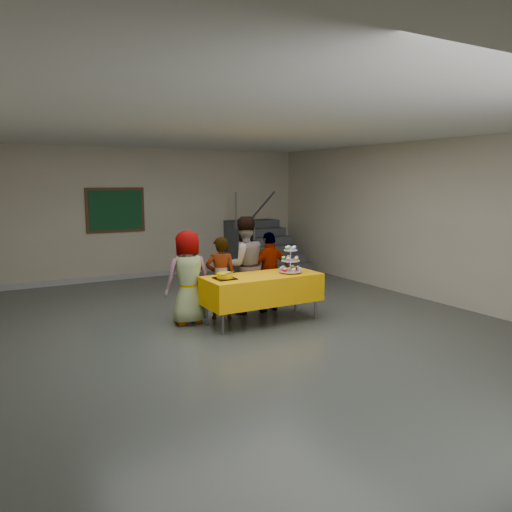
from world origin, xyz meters
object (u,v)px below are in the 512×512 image
at_px(cupcake_stand, 290,262).
at_px(schoolchild_c, 244,265).
at_px(bear_cake, 225,275).
at_px(schoolchild_b, 221,278).
at_px(staircase, 263,253).
at_px(schoolchild_a, 188,277).
at_px(schoolchild_d, 270,272).
at_px(noticeboard, 116,210).
at_px(bake_table, 262,288).

distance_m(cupcake_stand, schoolchild_c, 0.87).
bearing_deg(bear_cake, schoolchild_b, 70.94).
distance_m(bear_cake, staircase, 4.75).
bearing_deg(staircase, bear_cake, -127.39).
bearing_deg(schoolchild_a, staircase, -135.98).
bearing_deg(schoolchild_c, schoolchild_b, 22.27).
bearing_deg(schoolchild_d, schoolchild_c, -9.44).
height_order(schoolchild_b, noticeboard, noticeboard).
bearing_deg(schoolchild_d, schoolchild_b, 4.99).
relative_size(schoolchild_b, schoolchild_c, 0.82).
bearing_deg(bake_table, staircase, 59.50).
bearing_deg(schoolchild_d, noticeboard, -66.49).
height_order(bear_cake, noticeboard, noticeboard).
bearing_deg(bear_cake, noticeboard, 95.85).
xyz_separation_m(bear_cake, schoolchild_b, (0.18, 0.52, -0.15)).
xyz_separation_m(schoolchild_a, staircase, (3.27, 3.25, -0.26)).
bearing_deg(schoolchild_c, cupcake_stand, 128.36).
bearing_deg(staircase, schoolchild_d, -118.38).
bearing_deg(schoolchild_b, bear_cake, 94.68).
bearing_deg(noticeboard, staircase, -14.02).
bearing_deg(noticeboard, schoolchild_d, -68.02).
bearing_deg(bake_table, schoolchild_b, 132.40).
xyz_separation_m(bake_table, schoolchild_c, (0.03, 0.67, 0.27)).
height_order(bake_table, noticeboard, noticeboard).
relative_size(schoolchild_b, noticeboard, 1.05).
height_order(schoolchild_c, staircase, staircase).
xyz_separation_m(schoolchild_a, schoolchild_c, (1.08, 0.15, 0.08)).
relative_size(bear_cake, noticeboard, 0.28).
bearing_deg(staircase, bake_table, -120.50).
xyz_separation_m(staircase, noticeboard, (-3.35, 0.84, 1.11)).
xyz_separation_m(schoolchild_a, schoolchild_b, (0.57, 0.00, -0.06)).
relative_size(cupcake_stand, schoolchild_a, 0.30).
relative_size(cupcake_stand, noticeboard, 0.34).
distance_m(schoolchild_a, noticeboard, 4.17).
relative_size(cupcake_stand, schoolchild_c, 0.27).
xyz_separation_m(schoolchild_b, schoolchild_d, (0.97, 0.06, 0.01)).
relative_size(schoolchild_a, schoolchild_b, 1.10).
height_order(cupcake_stand, schoolchild_b, schoolchild_b).
distance_m(schoolchild_c, schoolchild_d, 0.50).
distance_m(schoolchild_b, schoolchild_c, 0.55).
xyz_separation_m(bear_cake, schoolchild_a, (-0.39, 0.51, -0.08)).
xyz_separation_m(cupcake_stand, schoolchild_b, (-0.97, 0.58, -0.26)).
bearing_deg(noticeboard, schoolchild_c, -73.65).
distance_m(cupcake_stand, schoolchild_d, 0.69).
height_order(schoolchild_a, schoolchild_b, schoolchild_a).
height_order(bake_table, schoolchild_c, schoolchild_c).
relative_size(cupcake_stand, staircase, 0.19).
bearing_deg(bear_cake, cupcake_stand, -3.20).
height_order(bear_cake, schoolchild_d, schoolchild_d).
relative_size(schoolchild_a, noticeboard, 1.15).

